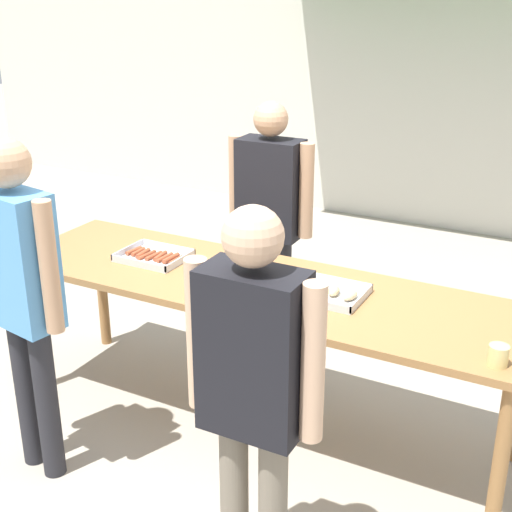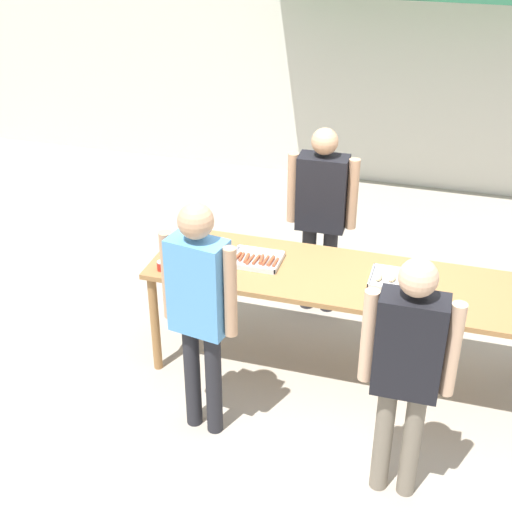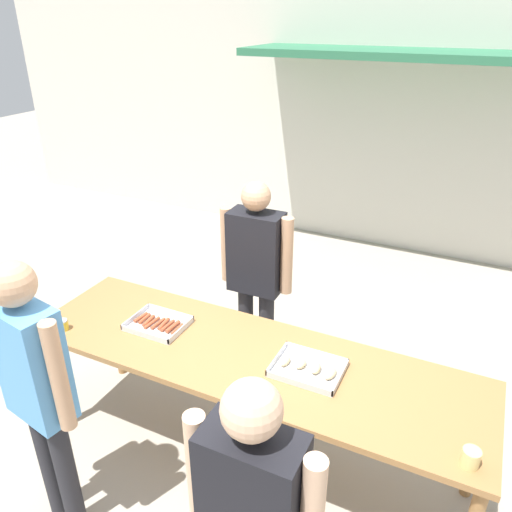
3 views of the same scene
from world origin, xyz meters
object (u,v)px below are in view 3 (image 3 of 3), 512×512
at_px(food_tray_sausages, 158,324).
at_px(person_server_behind_table, 256,266).
at_px(beer_cup, 471,458).
at_px(food_tray_buns, 309,369).
at_px(condiment_jar_mustard, 51,322).
at_px(person_customer_holding_hotdog, 36,380).
at_px(condiment_jar_ketchup, 63,325).

bearing_deg(food_tray_sausages, person_server_behind_table, 69.48).
bearing_deg(beer_cup, food_tray_buns, 161.05).
xyz_separation_m(food_tray_buns, condiment_jar_mustard, (-1.72, -0.32, 0.02)).
bearing_deg(food_tray_sausages, food_tray_buns, -0.01).
xyz_separation_m(person_server_behind_table, person_customer_holding_hotdog, (-0.44, -1.75, 0.05)).
relative_size(food_tray_sausages, person_server_behind_table, 0.22).
relative_size(condiment_jar_ketchup, person_customer_holding_hotdog, 0.04).
bearing_deg(condiment_jar_mustard, condiment_jar_ketchup, 7.39).
height_order(person_server_behind_table, person_customer_holding_hotdog, person_customer_holding_hotdog).
distance_m(food_tray_sausages, condiment_jar_mustard, 0.72).
bearing_deg(person_server_behind_table, person_customer_holding_hotdog, -105.42).
height_order(condiment_jar_ketchup, beer_cup, beer_cup).
relative_size(condiment_jar_mustard, condiment_jar_ketchup, 1.00).
bearing_deg(condiment_jar_ketchup, food_tray_sausages, 29.67).
height_order(food_tray_sausages, condiment_jar_ketchup, condiment_jar_ketchup).
bearing_deg(beer_cup, person_server_behind_table, 145.07).
xyz_separation_m(beer_cup, person_server_behind_table, (-1.68, 1.17, 0.08)).
xyz_separation_m(condiment_jar_mustard, beer_cup, (2.64, 0.01, 0.01)).
distance_m(condiment_jar_mustard, person_server_behind_table, 1.52).
distance_m(food_tray_buns, beer_cup, 0.97).
relative_size(food_tray_sausages, food_tray_buns, 0.93).
relative_size(condiment_jar_mustard, beer_cup, 0.80).
xyz_separation_m(food_tray_buns, person_customer_holding_hotdog, (-1.20, -0.90, 0.16)).
bearing_deg(person_server_behind_table, condiment_jar_mustard, -130.55).
distance_m(person_server_behind_table, person_customer_holding_hotdog, 1.81).
bearing_deg(food_tray_buns, person_server_behind_table, 131.64).
height_order(food_tray_buns, condiment_jar_mustard, condiment_jar_mustard).
xyz_separation_m(food_tray_sausages, food_tray_buns, (1.08, -0.00, 0.00)).
bearing_deg(condiment_jar_mustard, food_tray_buns, 10.61).
bearing_deg(person_customer_holding_hotdog, person_server_behind_table, -94.39).
xyz_separation_m(condiment_jar_mustard, condiment_jar_ketchup, (0.10, 0.01, 0.00)).
relative_size(food_tray_sausages, condiment_jar_mustard, 5.17).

